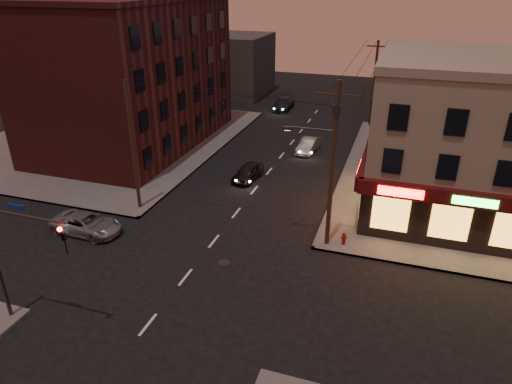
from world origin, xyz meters
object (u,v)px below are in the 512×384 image
at_px(sedan_near, 248,172).
at_px(sedan_mid, 308,145).
at_px(sedan_far, 283,104).
at_px(suv_cross, 86,224).
at_px(fire_hydrant, 344,238).

height_order(sedan_near, sedan_mid, sedan_near).
distance_m(sedan_mid, sedan_far, 15.40).
height_order(suv_cross, fire_hydrant, suv_cross).
relative_size(sedan_near, sedan_mid, 0.97).
xyz_separation_m(suv_cross, sedan_far, (4.06, 33.44, 0.05)).
distance_m(suv_cross, fire_hydrant, 16.40).
distance_m(suv_cross, sedan_far, 33.68).
height_order(sedan_far, fire_hydrant, sedan_far).
relative_size(sedan_far, fire_hydrant, 6.06).
bearing_deg(sedan_mid, fire_hydrant, -65.27).
relative_size(sedan_near, fire_hydrant, 4.72).
xyz_separation_m(sedan_mid, fire_hydrant, (5.70, -15.79, -0.05)).
bearing_deg(fire_hydrant, sedan_far, 111.80).
bearing_deg(sedan_far, sedan_near, -82.56).
distance_m(sedan_near, sedan_far, 22.27).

